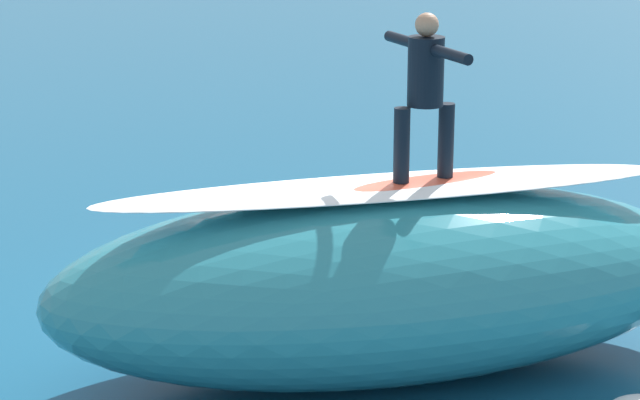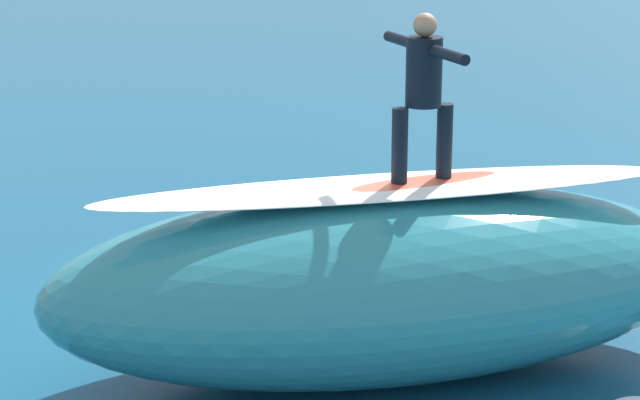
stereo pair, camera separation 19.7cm
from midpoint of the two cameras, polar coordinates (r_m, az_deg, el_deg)
ground_plane at (r=13.80m, az=-1.03°, el=-5.30°), size 120.00×120.00×0.00m
wave_crest at (r=12.08m, az=3.46°, el=-3.83°), size 6.98×3.50×1.85m
wave_foam_lip at (r=11.79m, az=3.54°, el=0.59°), size 5.78×1.60×0.08m
surfboard_riding at (r=11.89m, az=5.19°, el=0.72°), size 2.13×0.63×0.09m
surfer_riding at (r=11.67m, az=5.31°, el=5.37°), size 0.64×1.52×1.61m
surfboard_paddling at (r=14.64m, az=-3.45°, el=-3.83°), size 2.50×0.85×0.09m
surfer_paddling at (r=14.54m, az=-3.90°, el=-3.27°), size 1.64×0.47×0.29m
foam_patch_near at (r=13.35m, az=7.92°, el=-5.93°), size 0.34×0.55×0.12m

